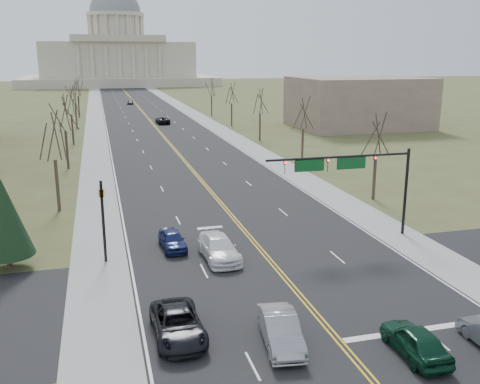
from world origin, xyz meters
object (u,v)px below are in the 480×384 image
car_nb_inner_lead (415,341)px  car_sb_outer_second (172,240)px  car_sb_outer_lead (178,324)px  car_far_nb (163,120)px  car_sb_inner_lead (281,330)px  car_far_sb (130,102)px  signal_left (103,212)px  signal_mast (350,169)px  car_sb_inner_second (219,248)px

car_nb_inner_lead → car_sb_outer_second: 20.39m
car_sb_outer_lead → car_sb_outer_second: car_sb_outer_lead is taller
car_nb_inner_lead → car_far_nb: car_nb_inner_lead is taller
car_sb_inner_lead → car_far_sb: size_ratio=1.20×
signal_left → car_sb_outer_second: (5.02, 1.40, -2.98)m
signal_mast → car_far_sb: signal_mast is taller
car_sb_outer_lead → car_far_sb: size_ratio=1.31×
car_sb_inner_lead → car_far_nb: size_ratio=0.90×
car_nb_inner_lead → car_sb_outer_lead: car_nb_inner_lead is taller
car_sb_inner_second → car_sb_outer_lead: bearing=-115.8°
car_sb_inner_lead → car_sb_inner_second: size_ratio=0.87×
car_sb_inner_lead → car_far_nb: 92.23m
signal_left → car_sb_outer_lead: (3.46, -11.90, -2.95)m
car_sb_inner_lead → car_far_sb: 140.61m
car_sb_outer_second → car_far_nb: bearing=79.8°
car_sb_outer_lead → car_sb_inner_second: bearing=65.4°
car_sb_inner_lead → car_sb_outer_lead: 5.39m
car_sb_outer_second → car_far_nb: size_ratio=0.77×
car_sb_inner_second → car_far_nb: car_sb_inner_second is taller
signal_left → car_nb_inner_lead: size_ratio=1.31×
signal_mast → signal_left: bearing=180.0°
car_nb_inner_lead → signal_mast: bearing=-103.4°
signal_left → car_nb_inner_lead: signal_left is taller
car_sb_outer_lead → car_sb_outer_second: 13.39m
car_sb_outer_second → car_far_sb: size_ratio=1.03×
car_sb_inner_second → car_sb_outer_second: 4.17m
car_sb_inner_lead → car_sb_outer_lead: bearing=165.0°
signal_left → car_far_sb: size_ratio=1.45×
signal_mast → car_far_nb: (-5.35, 78.12, -4.98)m
car_far_nb → car_far_sb: size_ratio=1.33×
car_nb_inner_lead → car_far_sb: bearing=-86.7°
car_nb_inner_lead → car_far_sb: car_nb_inner_lead is taller
signal_left → car_far_sb: (9.87, 126.64, -3.00)m
signal_mast → car_sb_outer_second: (-13.93, 1.40, -5.03)m
car_sb_inner_lead → car_sb_inner_second: bearing=99.6°
car_nb_inner_lead → car_sb_inner_second: bearing=-65.2°
car_sb_inner_lead → signal_left: bearing=128.7°
signal_mast → car_sb_inner_lead: bearing=-127.0°
signal_mast → car_nb_inner_lead: 17.91m
signal_mast → car_far_sb: bearing=94.1°
car_sb_outer_lead → car_sb_inner_second: (4.55, 10.39, 0.07)m
signal_left → car_sb_outer_second: bearing=15.6°
signal_left → signal_mast: bearing=-0.0°
car_sb_inner_lead → car_far_nb: (5.15, 92.08, -0.05)m
car_sb_outer_lead → car_far_nb: car_far_nb is taller
car_nb_inner_lead → car_far_nb: size_ratio=0.83×
car_far_sb → signal_mast: bearing=-79.1°
car_sb_inner_lead → car_sb_inner_second: 12.46m
signal_left → car_nb_inner_lead: (14.54, -16.63, -2.92)m
signal_mast → car_sb_outer_lead: bearing=-142.5°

